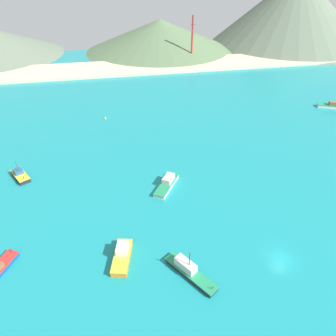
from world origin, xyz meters
name	(u,v)px	position (x,y,z in m)	size (l,w,h in m)	color
ground	(223,169)	(0.00, 30.00, -0.25)	(260.00, 280.00, 0.50)	teal
fishing_boat_1	(167,183)	(-16.06, 25.44, 0.83)	(7.70, 9.64, 2.37)	silver
fishing_boat_2	(122,256)	(-28.30, 5.79, 0.95)	(4.58, 8.19, 2.70)	orange
fishing_boat_6	(332,105)	(53.22, 60.12, 0.85)	(9.59, 6.11, 2.30)	silver
fishing_boat_7	(189,271)	(-17.21, 0.30, 0.88)	(7.68, 9.96, 5.61)	#232328
fishing_boat_9	(20,175)	(-51.43, 36.16, 0.77)	(5.62, 7.16, 4.80)	#232328
buoy_0	(105,118)	(-29.61, 66.94, 0.14)	(0.80, 0.80, 0.80)	gold
beach_strip	(160,66)	(0.00, 124.28, 0.60)	(247.00, 25.30, 1.20)	beige
hill_central	(160,35)	(6.39, 159.61, 8.67)	(89.09, 89.09, 17.34)	#56704C
hill_east	(294,9)	(91.26, 159.83, 20.57)	(98.58, 98.58, 41.14)	#60705B
radio_tower	(192,39)	(18.04, 129.50, 11.73)	(2.30, 1.84, 23.00)	#B7332D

